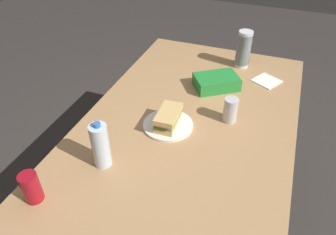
{
  "coord_description": "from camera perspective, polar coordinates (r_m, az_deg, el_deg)",
  "views": [
    {
      "loc": [
        1.16,
        0.33,
        1.69
      ],
      "look_at": [
        0.08,
        -0.08,
        0.78
      ],
      "focal_mm": 34.29,
      "sensor_mm": 36.0,
      "label": 1
    }
  ],
  "objects": [
    {
      "name": "plastic_cup_stack",
      "position": [
        1.98,
        13.28,
        11.73
      ],
      "size": [
        0.08,
        0.08,
        0.22
      ],
      "color": "silver",
      "rests_on": "dining_table"
    },
    {
      "name": "sandwich",
      "position": [
        1.47,
        0.02,
        -0.01
      ],
      "size": [
        0.19,
        0.1,
        0.08
      ],
      "color": "#DBB26B",
      "rests_on": "paper_plate"
    },
    {
      "name": "dining_table",
      "position": [
        1.59,
        3.71,
        -2.8
      ],
      "size": [
        1.62,
        0.98,
        0.73
      ],
      "color": "tan",
      "rests_on": "ground_plane"
    },
    {
      "name": "chip_bag",
      "position": [
        1.77,
        8.59,
        6.27
      ],
      "size": [
        0.25,
        0.27,
        0.07
      ],
      "primitive_type": "cube",
      "rotation": [
        0.0,
        0.0,
        2.18
      ],
      "color": "#268C38",
      "rests_on": "dining_table"
    },
    {
      "name": "water_bottle_tall",
      "position": [
        1.28,
        -11.91,
        -4.89
      ],
      "size": [
        0.07,
        0.07,
        0.21
      ],
      "color": "silver",
      "rests_on": "dining_table"
    },
    {
      "name": "paper_napkin",
      "position": [
        1.91,
        17.12,
        6.24
      ],
      "size": [
        0.18,
        0.18,
        0.01
      ],
      "primitive_type": "cube",
      "rotation": [
        0.0,
        0.0,
        1.06
      ],
      "color": "white",
      "rests_on": "dining_table"
    },
    {
      "name": "soda_can_silver",
      "position": [
        1.53,
        11.04,
        1.32
      ],
      "size": [
        0.07,
        0.07,
        0.12
      ],
      "primitive_type": "cylinder",
      "color": "silver",
      "rests_on": "dining_table"
    },
    {
      "name": "soda_can_red",
      "position": [
        1.26,
        -23.14,
        -11.35
      ],
      "size": [
        0.07,
        0.07,
        0.12
      ],
      "primitive_type": "cylinder",
      "color": "maroon",
      "rests_on": "dining_table"
    },
    {
      "name": "paper_plate",
      "position": [
        1.5,
        0.0,
        -1.33
      ],
      "size": [
        0.23,
        0.23,
        0.01
      ],
      "primitive_type": "cylinder",
      "color": "white",
      "rests_on": "dining_table"
    },
    {
      "name": "ground_plane",
      "position": [
        2.08,
        2.96,
        -16.47
      ],
      "size": [
        8.0,
        8.0,
        0.0
      ],
      "primitive_type": "plane",
      "color": "#383330"
    }
  ]
}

